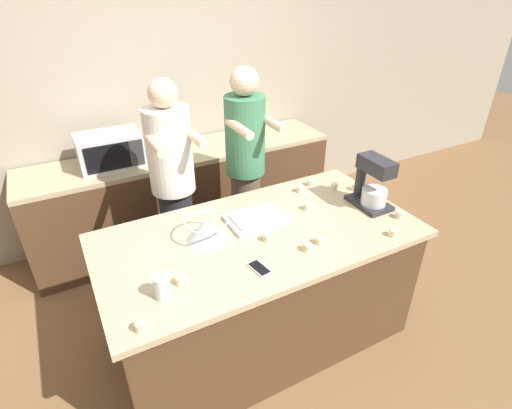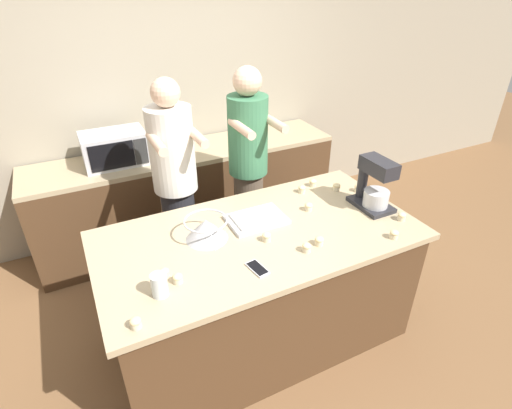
{
  "view_description": "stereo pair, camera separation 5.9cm",
  "coord_description": "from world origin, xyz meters",
  "px_view_note": "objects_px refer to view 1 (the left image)",
  "views": [
    {
      "loc": [
        -1.0,
        -1.81,
        2.32
      ],
      "look_at": [
        0.0,
        0.05,
        1.08
      ],
      "focal_mm": 28.0,
      "sensor_mm": 36.0,
      "label": 1
    },
    {
      "loc": [
        -0.94,
        -1.83,
        2.32
      ],
      "look_at": [
        0.0,
        0.05,
        1.08
      ],
      "focal_mm": 28.0,
      "sensor_mm": 36.0,
      "label": 2
    }
  ],
  "objects_px": {
    "cupcake_0": "(307,206)",
    "cupcake_1": "(310,182)",
    "cupcake_10": "(320,240)",
    "person_right": "(246,171)",
    "cell_phone": "(259,268)",
    "cupcake_5": "(166,275)",
    "cupcake_2": "(334,186)",
    "baking_tray": "(256,219)",
    "cupcake_4": "(393,232)",
    "cupcake_12": "(356,187)",
    "cupcake_11": "(180,280)",
    "cupcake_9": "(300,188)",
    "person_left": "(174,190)",
    "cupcake_8": "(140,325)",
    "cupcake_6": "(308,247)",
    "cupcake_3": "(400,214)",
    "stand_mixer": "(372,185)",
    "drinking_glass": "(162,287)",
    "mixing_bowl": "(207,229)",
    "microwave_oven": "(110,150)",
    "cupcake_7": "(268,237)"
  },
  "relations": [
    {
      "from": "stand_mixer",
      "to": "cell_phone",
      "type": "relative_size",
      "value": 2.35
    },
    {
      "from": "mixing_bowl",
      "to": "microwave_oven",
      "type": "height_order",
      "value": "microwave_oven"
    },
    {
      "from": "cupcake_8",
      "to": "cupcake_12",
      "type": "bearing_deg",
      "value": 18.43
    },
    {
      "from": "cupcake_10",
      "to": "cell_phone",
      "type": "bearing_deg",
      "value": -174.98
    },
    {
      "from": "cupcake_5",
      "to": "cupcake_9",
      "type": "relative_size",
      "value": 1.0
    },
    {
      "from": "cupcake_2",
      "to": "cupcake_12",
      "type": "xyz_separation_m",
      "value": [
        0.13,
        -0.08,
        0.0
      ]
    },
    {
      "from": "cupcake_4",
      "to": "cupcake_12",
      "type": "height_order",
      "value": "same"
    },
    {
      "from": "cupcake_3",
      "to": "cupcake_2",
      "type": "bearing_deg",
      "value": 104.12
    },
    {
      "from": "cupcake_1",
      "to": "cupcake_2",
      "type": "xyz_separation_m",
      "value": [
        0.12,
        -0.14,
        0.0
      ]
    },
    {
      "from": "cupcake_11",
      "to": "cupcake_12",
      "type": "height_order",
      "value": "same"
    },
    {
      "from": "microwave_oven",
      "to": "cupcake_12",
      "type": "xyz_separation_m",
      "value": [
        1.51,
        -1.3,
        -0.11
      ]
    },
    {
      "from": "baking_tray",
      "to": "cupcake_3",
      "type": "xyz_separation_m",
      "value": [
        0.86,
        -0.42,
        0.01
      ]
    },
    {
      "from": "person_right",
      "to": "cupcake_9",
      "type": "xyz_separation_m",
      "value": [
        0.23,
        -0.44,
        -0.01
      ]
    },
    {
      "from": "cupcake_2",
      "to": "cupcake_12",
      "type": "bearing_deg",
      "value": -32.58
    },
    {
      "from": "cupcake_10",
      "to": "person_right",
      "type": "bearing_deg",
      "value": 88.14
    },
    {
      "from": "cupcake_9",
      "to": "mixing_bowl",
      "type": "bearing_deg",
      "value": -164.2
    },
    {
      "from": "cupcake_0",
      "to": "cupcake_8",
      "type": "height_order",
      "value": "same"
    },
    {
      "from": "cupcake_3",
      "to": "cupcake_4",
      "type": "distance_m",
      "value": 0.23
    },
    {
      "from": "cupcake_6",
      "to": "cupcake_12",
      "type": "bearing_deg",
      "value": 31.21
    },
    {
      "from": "cupcake_0",
      "to": "cupcake_3",
      "type": "bearing_deg",
      "value": -38.31
    },
    {
      "from": "cupcake_7",
      "to": "microwave_oven",
      "type": "bearing_deg",
      "value": 111.49
    },
    {
      "from": "cupcake_0",
      "to": "baking_tray",
      "type": "bearing_deg",
      "value": 174.3
    },
    {
      "from": "stand_mixer",
      "to": "cupcake_12",
      "type": "bearing_deg",
      "value": 73.95
    },
    {
      "from": "cupcake_6",
      "to": "cupcake_9",
      "type": "height_order",
      "value": "same"
    },
    {
      "from": "person_right",
      "to": "cupcake_1",
      "type": "bearing_deg",
      "value": -48.05
    },
    {
      "from": "cupcake_1",
      "to": "cupcake_5",
      "type": "distance_m",
      "value": 1.39
    },
    {
      "from": "cupcake_3",
      "to": "cupcake_9",
      "type": "xyz_separation_m",
      "value": [
        -0.38,
        0.61,
        0.0
      ]
    },
    {
      "from": "cupcake_6",
      "to": "cupcake_12",
      "type": "xyz_separation_m",
      "value": [
        0.74,
        0.45,
        0.0
      ]
    },
    {
      "from": "cell_phone",
      "to": "cupcake_5",
      "type": "xyz_separation_m",
      "value": [
        -0.47,
        0.16,
        0.02
      ]
    },
    {
      "from": "microwave_oven",
      "to": "cell_phone",
      "type": "distance_m",
      "value": 1.83
    },
    {
      "from": "baking_tray",
      "to": "cupcake_4",
      "type": "relative_size",
      "value": 6.71
    },
    {
      "from": "drinking_glass",
      "to": "cupcake_4",
      "type": "distance_m",
      "value": 1.42
    },
    {
      "from": "cupcake_0",
      "to": "cupcake_1",
      "type": "distance_m",
      "value": 0.36
    },
    {
      "from": "cupcake_2",
      "to": "cupcake_3",
      "type": "relative_size",
      "value": 1.0
    },
    {
      "from": "cupcake_11",
      "to": "cupcake_4",
      "type": "bearing_deg",
      "value": -8.71
    },
    {
      "from": "cell_phone",
      "to": "drinking_glass",
      "type": "bearing_deg",
      "value": 175.54
    },
    {
      "from": "baking_tray",
      "to": "person_left",
      "type": "bearing_deg",
      "value": 118.36
    },
    {
      "from": "person_right",
      "to": "cupcake_2",
      "type": "xyz_separation_m",
      "value": [
        0.47,
        -0.53,
        -0.01
      ]
    },
    {
      "from": "cell_phone",
      "to": "person_left",
      "type": "bearing_deg",
      "value": 96.83
    },
    {
      "from": "person_right",
      "to": "cupcake_1",
      "type": "height_order",
      "value": "person_right"
    },
    {
      "from": "person_right",
      "to": "stand_mixer",
      "type": "relative_size",
      "value": 4.85
    },
    {
      "from": "mixing_bowl",
      "to": "drinking_glass",
      "type": "xyz_separation_m",
      "value": [
        -0.38,
        -0.36,
        -0.01
      ]
    },
    {
      "from": "cupcake_10",
      "to": "drinking_glass",
      "type": "bearing_deg",
      "value": 179.81
    },
    {
      "from": "cupcake_1",
      "to": "cupcake_3",
      "type": "height_order",
      "value": "same"
    },
    {
      "from": "person_right",
      "to": "cupcake_0",
      "type": "xyz_separation_m",
      "value": [
        0.13,
        -0.68,
        -0.01
      ]
    },
    {
      "from": "cell_phone",
      "to": "cupcake_2",
      "type": "height_order",
      "value": "cupcake_2"
    },
    {
      "from": "baking_tray",
      "to": "cupcake_1",
      "type": "xyz_separation_m",
      "value": [
        0.6,
        0.25,
        0.01
      ]
    },
    {
      "from": "cell_phone",
      "to": "cupcake_11",
      "type": "height_order",
      "value": "cupcake_11"
    },
    {
      "from": "mixing_bowl",
      "to": "cupcake_12",
      "type": "distance_m",
      "value": 1.22
    },
    {
      "from": "cupcake_1",
      "to": "cupcake_12",
      "type": "height_order",
      "value": "same"
    }
  ]
}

